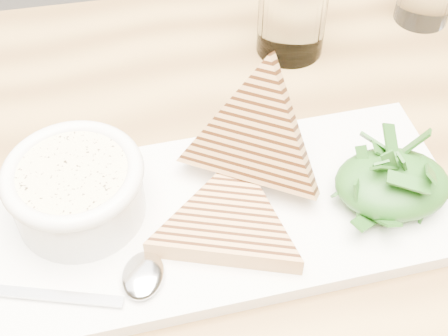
{
  "coord_description": "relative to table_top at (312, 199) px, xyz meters",
  "views": [
    {
      "loc": [
        -0.07,
        -0.4,
        1.2
      ],
      "look_at": [
        -0.05,
        -0.02,
        0.78
      ],
      "focal_mm": 50.0,
      "sensor_mm": 36.0,
      "label": 1
    }
  ],
  "objects": [
    {
      "name": "table_top",
      "position": [
        0.0,
        0.0,
        0.0
      ],
      "size": [
        1.17,
        0.85,
        0.04
      ],
      "primitive_type": "cube",
      "rotation": [
        0.0,
        0.0,
        0.12
      ],
      "color": "#A87F41",
      "rests_on": "ground"
    },
    {
      "name": "platter",
      "position": [
        -0.09,
        -0.03,
        0.03
      ],
      "size": [
        0.46,
        0.26,
        0.02
      ],
      "primitive_type": "cube",
      "rotation": [
        0.0,
        0.0,
        0.16
      ],
      "color": "white",
      "rests_on": "table_top"
    },
    {
      "name": "soup_bowl",
      "position": [
        -0.22,
        -0.03,
        0.06
      ],
      "size": [
        0.12,
        0.12,
        0.05
      ],
      "primitive_type": "cylinder",
      "color": "white",
      "rests_on": "platter"
    },
    {
      "name": "soup",
      "position": [
        -0.22,
        -0.03,
        0.09
      ],
      "size": [
        0.1,
        0.1,
        0.01
      ],
      "primitive_type": "cylinder",
      "color": "#F8E2AA",
      "rests_on": "soup_bowl"
    },
    {
      "name": "bowl_rim",
      "position": [
        -0.22,
        -0.03,
        0.09
      ],
      "size": [
        0.12,
        0.12,
        0.01
      ],
      "primitive_type": "torus",
      "color": "white",
      "rests_on": "soup_bowl"
    },
    {
      "name": "sandwich_flat",
      "position": [
        -0.09,
        -0.06,
        0.05
      ],
      "size": [
        0.19,
        0.19,
        0.02
      ],
      "primitive_type": null,
      "rotation": [
        0.0,
        0.0,
        -0.21
      ],
      "color": "#B7834D",
      "rests_on": "platter"
    },
    {
      "name": "sandwich_lean",
      "position": [
        -0.06,
        0.01,
        0.09
      ],
      "size": [
        0.21,
        0.2,
        0.18
      ],
      "primitive_type": null,
      "rotation": [
        1.07,
        0.0,
        -0.44
      ],
      "color": "#B7834D",
      "rests_on": "sandwich_flat"
    },
    {
      "name": "salad_base",
      "position": [
        0.06,
        -0.03,
        0.06
      ],
      "size": [
        0.11,
        0.08,
        0.04
      ],
      "primitive_type": "ellipsoid",
      "color": "#123C11",
      "rests_on": "platter"
    },
    {
      "name": "arugula_pile",
      "position": [
        0.06,
        -0.03,
        0.06
      ],
      "size": [
        0.11,
        0.1,
        0.05
      ],
      "primitive_type": null,
      "color": "#30631E",
      "rests_on": "platter"
    },
    {
      "name": "spoon_bowl",
      "position": [
        -0.17,
        -0.1,
        0.04
      ],
      "size": [
        0.04,
        0.05,
        0.01
      ],
      "primitive_type": "ellipsoid",
      "rotation": [
        0.0,
        0.0,
        -0.18
      ],
      "color": "silver",
      "rests_on": "platter"
    },
    {
      "name": "spoon_handle",
      "position": [
        -0.24,
        -0.12,
        0.04
      ],
      "size": [
        0.12,
        0.03,
        0.0
      ],
      "primitive_type": "cube",
      "rotation": [
        0.0,
        0.0,
        -0.18
      ],
      "color": "silver",
      "rests_on": "platter"
    },
    {
      "name": "glass_near",
      "position": [
        0.01,
        0.22,
        0.08
      ],
      "size": [
        0.08,
        0.08,
        0.12
      ],
      "primitive_type": "cylinder",
      "color": "white",
      "rests_on": "table_top"
    }
  ]
}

